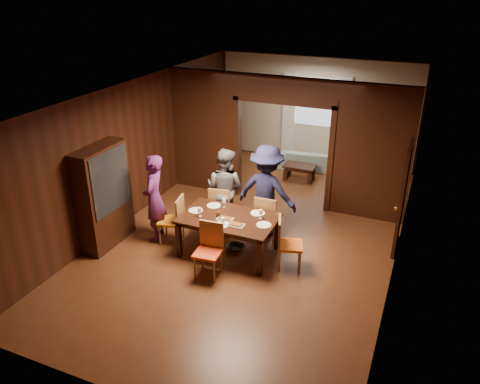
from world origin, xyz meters
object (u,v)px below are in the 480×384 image
at_px(person_purple, 154,198).
at_px(person_grey, 225,189).
at_px(chair_far_l, 222,207).
at_px(chair_far_r, 268,217).
at_px(chair_near, 208,251).
at_px(hutch, 104,197).
at_px(person_navy, 267,191).
at_px(chair_left, 171,220).
at_px(chair_right, 290,244).
at_px(dining_table, 229,235).
at_px(coffee_table, 299,172).
at_px(sofa, 312,160).

distance_m(person_purple, person_grey, 1.44).
bearing_deg(chair_far_l, chair_far_r, 168.40).
height_order(chair_near, hutch, hutch).
bearing_deg(chair_far_r, hutch, 24.42).
height_order(person_grey, person_navy, person_navy).
bearing_deg(chair_near, chair_left, 142.37).
relative_size(chair_left, chair_far_r, 1.00).
xyz_separation_m(chair_right, chair_near, (-1.23, -0.81, 0.00)).
distance_m(person_purple, person_navy, 2.20).
bearing_deg(chair_left, dining_table, 81.28).
relative_size(chair_left, chair_far_l, 1.00).
distance_m(person_grey, hutch, 2.37).
bearing_deg(person_navy, coffee_table, -82.64).
height_order(dining_table, chair_far_l, chair_far_l).
bearing_deg(chair_right, dining_table, 71.81).
relative_size(coffee_table, chair_near, 0.82).
height_order(chair_right, chair_far_l, same).
xyz_separation_m(sofa, chair_near, (-0.36, -5.59, 0.23)).
bearing_deg(sofa, chair_left, 65.33).
bearing_deg(hutch, chair_near, -6.01).
relative_size(person_navy, hutch, 0.95).
bearing_deg(person_navy, chair_far_l, 13.33).
relative_size(person_purple, sofa, 1.00).
bearing_deg(person_purple, person_grey, 116.68).
distance_m(person_grey, dining_table, 1.13).
bearing_deg(chair_right, person_purple, 73.33).
relative_size(dining_table, chair_far_l, 1.82).
bearing_deg(person_purple, sofa, 143.48).
height_order(sofa, chair_far_l, chair_far_l).
bearing_deg(chair_near, chair_right, 28.27).
distance_m(person_navy, coffee_table, 3.05).
height_order(coffee_table, chair_far_l, chair_far_l).
bearing_deg(chair_right, person_grey, 44.02).
bearing_deg(hutch, person_navy, 29.63).
distance_m(chair_right, hutch, 3.62).
xyz_separation_m(chair_far_l, chair_near, (0.50, -1.64, 0.00)).
distance_m(person_grey, sofa, 4.01).
height_order(person_purple, sofa, person_purple).
relative_size(person_grey, chair_far_r, 1.78).
bearing_deg(person_grey, chair_right, 158.08).
xyz_separation_m(sofa, chair_far_l, (-0.86, -3.95, 0.23)).
distance_m(person_grey, chair_far_r, 1.06).
relative_size(coffee_table, chair_far_l, 0.82).
bearing_deg(chair_far_r, person_navy, -61.94).
height_order(person_navy, chair_far_r, person_navy).
relative_size(person_purple, chair_near, 1.82).
xyz_separation_m(dining_table, chair_left, (-1.21, -0.06, 0.10)).
distance_m(coffee_table, chair_right, 4.06).
distance_m(sofa, chair_left, 5.08).
height_order(person_purple, person_navy, person_navy).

